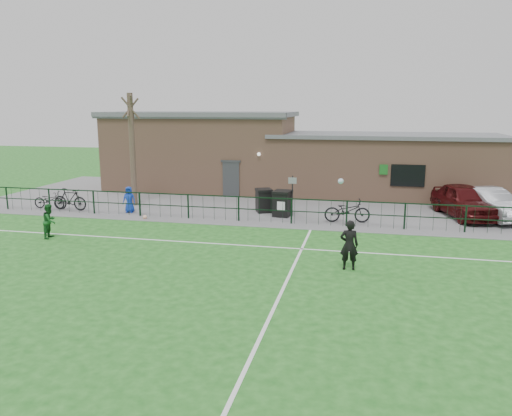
% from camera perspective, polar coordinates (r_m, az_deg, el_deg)
% --- Properties ---
extents(ground, '(90.00, 90.00, 0.00)m').
position_cam_1_polar(ground, '(15.72, -3.99, -8.25)').
color(ground, '#1B5C1B').
rests_on(ground, ground).
extents(paving_strip, '(34.00, 13.00, 0.02)m').
position_cam_1_polar(paving_strip, '(28.49, 3.70, 0.82)').
color(paving_strip, slate).
rests_on(paving_strip, ground).
extents(pitch_line_touch, '(28.00, 0.10, 0.01)m').
position_cam_1_polar(pitch_line_touch, '(23.00, 1.51, -1.79)').
color(pitch_line_touch, white).
rests_on(pitch_line_touch, ground).
extents(pitch_line_mid, '(28.00, 0.10, 0.01)m').
position_cam_1_polar(pitch_line_mid, '(19.40, -0.64, -4.33)').
color(pitch_line_mid, white).
rests_on(pitch_line_mid, ground).
extents(pitch_line_perp, '(0.10, 16.00, 0.01)m').
position_cam_1_polar(pitch_line_perp, '(15.30, 3.30, -8.79)').
color(pitch_line_perp, white).
rests_on(pitch_line_perp, ground).
extents(perimeter_fence, '(28.00, 0.10, 1.20)m').
position_cam_1_polar(perimeter_fence, '(23.06, 1.61, -0.24)').
color(perimeter_fence, black).
rests_on(perimeter_fence, ground).
extents(bare_tree, '(0.30, 0.30, 6.00)m').
position_cam_1_polar(bare_tree, '(27.64, -13.95, 6.43)').
color(bare_tree, '#4A382D').
rests_on(bare_tree, ground).
extents(wheelie_bin_left, '(1.00, 1.05, 1.10)m').
position_cam_1_polar(wheelie_bin_left, '(25.34, 0.91, 0.78)').
color(wheelie_bin_left, black).
rests_on(wheelie_bin_left, paving_strip).
extents(wheelie_bin_right, '(0.89, 0.98, 1.18)m').
position_cam_1_polar(wheelie_bin_right, '(24.41, 3.05, 0.44)').
color(wheelie_bin_right, black).
rests_on(wheelie_bin_right, paving_strip).
extents(sign_post, '(0.07, 0.07, 2.00)m').
position_cam_1_polar(sign_post, '(24.37, 4.17, 1.38)').
color(sign_post, black).
rests_on(sign_post, paving_strip).
extents(car_maroon, '(3.07, 5.06, 1.61)m').
position_cam_1_polar(car_maroon, '(26.18, 22.77, 0.78)').
color(car_maroon, '#400B0C').
rests_on(car_maroon, paving_strip).
extents(car_silver, '(3.16, 4.68, 1.46)m').
position_cam_1_polar(car_silver, '(26.35, 25.03, 0.49)').
color(car_silver, '#929399').
rests_on(car_silver, paving_strip).
extents(bicycle_a, '(1.74, 0.66, 0.90)m').
position_cam_1_polar(bicycle_a, '(28.36, -22.55, 0.84)').
color(bicycle_a, black).
rests_on(bicycle_a, paving_strip).
extents(bicycle_b, '(1.92, 0.63, 1.14)m').
position_cam_1_polar(bicycle_b, '(27.51, -20.49, 0.94)').
color(bicycle_b, black).
rests_on(bicycle_b, paving_strip).
extents(bicycle_e, '(2.17, 1.01, 1.10)m').
position_cam_1_polar(bicycle_e, '(23.46, 10.38, -0.30)').
color(bicycle_e, black).
rests_on(bicycle_e, paving_strip).
extents(spectator_child, '(0.70, 0.51, 1.32)m').
position_cam_1_polar(spectator_child, '(26.01, -14.30, 0.94)').
color(spectator_child, '#1238B0').
rests_on(spectator_child, paving_strip).
extents(goalkeeper_kick, '(0.94, 3.81, 2.55)m').
position_cam_1_polar(goalkeeper_kick, '(16.80, 10.57, -3.97)').
color(goalkeeper_kick, black).
rests_on(goalkeeper_kick, ground).
extents(outfield_player, '(0.63, 0.76, 1.41)m').
position_cam_1_polar(outfield_player, '(22.09, -22.50, -1.37)').
color(outfield_player, '#185520').
rests_on(outfield_player, ground).
extents(ball_ground, '(0.20, 0.20, 0.20)m').
position_cam_1_polar(ball_ground, '(24.49, -12.58, -1.01)').
color(ball_ground, white).
rests_on(ball_ground, ground).
extents(clubhouse, '(24.25, 5.40, 4.96)m').
position_cam_1_polar(clubhouse, '(31.24, 3.00, 5.88)').
color(clubhouse, tan).
rests_on(clubhouse, ground).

